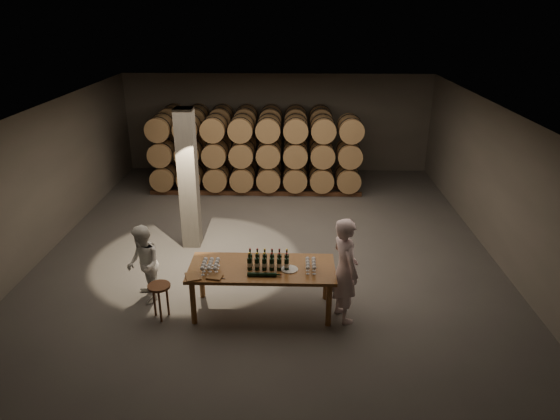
{
  "coord_description": "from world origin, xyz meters",
  "views": [
    {
      "loc": [
        0.54,
        -10.29,
        5.21
      ],
      "look_at": [
        0.26,
        -0.31,
        1.1
      ],
      "focal_mm": 32.0,
      "sensor_mm": 36.0,
      "label": 1
    }
  ],
  "objects_px": {
    "stool": "(159,291)",
    "person_man": "(345,270)",
    "plate": "(289,269)",
    "tasting_table": "(262,272)",
    "person_woman": "(144,264)",
    "bottle_cluster": "(268,262)",
    "notebook_near": "(215,277)"
  },
  "relations": [
    {
      "from": "tasting_table",
      "to": "person_man",
      "type": "relative_size",
      "value": 1.34
    },
    {
      "from": "plate",
      "to": "stool",
      "type": "bearing_deg",
      "value": -175.03
    },
    {
      "from": "bottle_cluster",
      "to": "stool",
      "type": "distance_m",
      "value": 1.99
    },
    {
      "from": "notebook_near",
      "to": "person_man",
      "type": "bearing_deg",
      "value": 15.86
    },
    {
      "from": "plate",
      "to": "person_man",
      "type": "relative_size",
      "value": 0.16
    },
    {
      "from": "plate",
      "to": "notebook_near",
      "type": "bearing_deg",
      "value": -166.48
    },
    {
      "from": "bottle_cluster",
      "to": "person_woman",
      "type": "bearing_deg",
      "value": 172.3
    },
    {
      "from": "stool",
      "to": "tasting_table",
      "type": "bearing_deg",
      "value": 8.83
    },
    {
      "from": "stool",
      "to": "person_man",
      "type": "xyz_separation_m",
      "value": [
        3.25,
        0.09,
        0.42
      ]
    },
    {
      "from": "notebook_near",
      "to": "person_woman",
      "type": "height_order",
      "value": "person_woman"
    },
    {
      "from": "bottle_cluster",
      "to": "notebook_near",
      "type": "distance_m",
      "value": 0.98
    },
    {
      "from": "plate",
      "to": "stool",
      "type": "height_order",
      "value": "plate"
    },
    {
      "from": "plate",
      "to": "stool",
      "type": "xyz_separation_m",
      "value": [
        -2.29,
        -0.2,
        -0.36
      ]
    },
    {
      "from": "tasting_table",
      "to": "bottle_cluster",
      "type": "relative_size",
      "value": 3.54
    },
    {
      "from": "person_woman",
      "to": "notebook_near",
      "type": "bearing_deg",
      "value": 39.33
    },
    {
      "from": "stool",
      "to": "person_woman",
      "type": "bearing_deg",
      "value": 126.39
    },
    {
      "from": "person_man",
      "to": "plate",
      "type": "bearing_deg",
      "value": 62.62
    },
    {
      "from": "plate",
      "to": "stool",
      "type": "distance_m",
      "value": 2.32
    },
    {
      "from": "stool",
      "to": "person_woman",
      "type": "xyz_separation_m",
      "value": [
        -0.42,
        0.57,
        0.21
      ]
    },
    {
      "from": "tasting_table",
      "to": "person_woman",
      "type": "height_order",
      "value": "person_woman"
    },
    {
      "from": "plate",
      "to": "notebook_near",
      "type": "xyz_separation_m",
      "value": [
        -1.28,
        -0.31,
        0.01
      ]
    },
    {
      "from": "tasting_table",
      "to": "bottle_cluster",
      "type": "bearing_deg",
      "value": -10.32
    },
    {
      "from": "person_man",
      "to": "person_woman",
      "type": "height_order",
      "value": "person_man"
    },
    {
      "from": "notebook_near",
      "to": "person_man",
      "type": "xyz_separation_m",
      "value": [
        2.24,
        0.2,
        0.05
      ]
    },
    {
      "from": "plate",
      "to": "stool",
      "type": "relative_size",
      "value": 0.45
    },
    {
      "from": "plate",
      "to": "person_man",
      "type": "height_order",
      "value": "person_man"
    },
    {
      "from": "stool",
      "to": "person_man",
      "type": "distance_m",
      "value": 3.28
    },
    {
      "from": "tasting_table",
      "to": "notebook_near",
      "type": "distance_m",
      "value": 0.88
    },
    {
      "from": "stool",
      "to": "plate",
      "type": "bearing_deg",
      "value": 4.97
    },
    {
      "from": "bottle_cluster",
      "to": "stool",
      "type": "bearing_deg",
      "value": -172.31
    },
    {
      "from": "bottle_cluster",
      "to": "person_woman",
      "type": "relative_size",
      "value": 0.48
    },
    {
      "from": "plate",
      "to": "person_man",
      "type": "distance_m",
      "value": 0.97
    }
  ]
}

